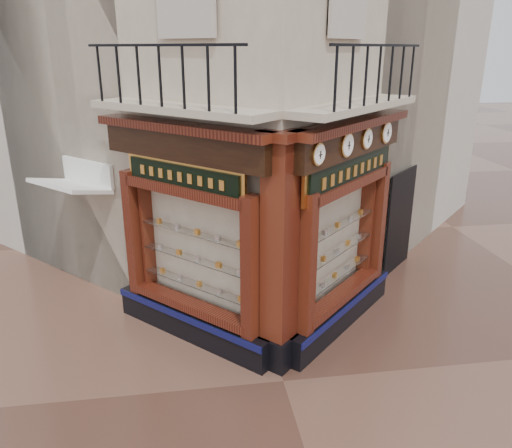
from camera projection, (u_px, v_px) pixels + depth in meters
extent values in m
plane|color=#4A2D22|center=(283.00, 381.00, 8.10)|extent=(80.00, 80.00, 0.00)
cube|color=beige|center=(237.00, 8.00, 11.84)|extent=(11.31, 11.31, 12.00)
cube|color=#BCB5A3|center=(140.00, 33.00, 13.98)|extent=(11.31, 11.31, 11.00)
cube|color=#BCB5A3|center=(312.00, 34.00, 14.66)|extent=(11.31, 11.31, 11.00)
cube|color=black|center=(191.00, 324.00, 9.25)|extent=(2.72, 2.72, 0.55)
cube|color=#0C0F40|center=(184.00, 318.00, 9.03)|extent=(2.50, 2.50, 0.12)
cube|color=#330D09|center=(251.00, 269.00, 7.96)|extent=(0.37, 0.37, 2.45)
cube|color=#330D09|center=(135.00, 233.00, 9.53)|extent=(0.37, 0.37, 2.45)
cube|color=#F9F0BD|center=(201.00, 245.00, 9.00)|extent=(1.80, 1.80, 2.10)
cube|color=black|center=(183.00, 146.00, 8.15)|extent=(2.69, 2.69, 0.50)
cube|color=#330D09|center=(179.00, 127.00, 8.00)|extent=(2.86, 2.86, 0.14)
cube|color=black|center=(341.00, 313.00, 9.64)|extent=(2.72, 2.72, 0.55)
cube|color=#0C0F40|center=(350.00, 306.00, 9.46)|extent=(2.50, 2.50, 0.12)
cube|color=#330D09|center=(306.00, 266.00, 8.08)|extent=(0.37, 0.37, 2.45)
cube|color=#330D09|center=(377.00, 221.00, 10.20)|extent=(0.37, 0.37, 2.45)
cube|color=#F9F0BD|center=(329.00, 238.00, 9.33)|extent=(1.80, 1.80, 2.10)
cube|color=black|center=(351.00, 141.00, 8.54)|extent=(2.69, 2.69, 0.50)
cube|color=#330D09|center=(356.00, 123.00, 8.40)|extent=(2.86, 2.86, 0.14)
cube|color=black|center=(278.00, 349.00, 8.47)|extent=(0.78, 0.78, 0.55)
cube|color=#330D09|center=(280.00, 244.00, 7.83)|extent=(0.64, 0.64, 3.50)
cube|color=#330D09|center=(281.00, 135.00, 7.26)|extent=(0.85, 0.85, 0.14)
cube|color=beige|center=(178.00, 109.00, 7.89)|extent=(2.97, 2.97, 0.12)
cube|color=black|center=(158.00, 45.00, 7.32)|extent=(2.36, 2.36, 0.04)
cube|color=beige|center=(358.00, 106.00, 8.29)|extent=(2.97, 2.97, 0.12)
cube|color=black|center=(381.00, 45.00, 7.79)|extent=(2.36, 2.36, 0.04)
cylinder|color=gold|center=(318.00, 154.00, 7.39)|extent=(0.28, 0.28, 0.35)
cylinder|color=white|center=(320.00, 155.00, 7.38)|extent=(0.22, 0.22, 0.30)
cube|color=black|center=(321.00, 155.00, 7.37)|extent=(0.02, 0.02, 0.12)
cube|color=black|center=(321.00, 155.00, 7.37)|extent=(0.07, 0.07, 0.01)
cylinder|color=gold|center=(347.00, 145.00, 8.10)|extent=(0.32, 0.32, 0.40)
cylinder|color=white|center=(348.00, 145.00, 8.08)|extent=(0.26, 0.26, 0.35)
cube|color=black|center=(349.00, 145.00, 8.07)|extent=(0.02, 0.02, 0.13)
cube|color=black|center=(349.00, 145.00, 8.07)|extent=(0.08, 0.08, 0.01)
cylinder|color=gold|center=(367.00, 139.00, 8.66)|extent=(0.30, 0.30, 0.37)
cylinder|color=white|center=(368.00, 139.00, 8.65)|extent=(0.24, 0.24, 0.32)
cube|color=black|center=(369.00, 139.00, 8.64)|extent=(0.02, 0.02, 0.12)
cube|color=black|center=(369.00, 139.00, 8.64)|extent=(0.07, 0.07, 0.01)
cylinder|color=gold|center=(386.00, 133.00, 9.30)|extent=(0.33, 0.33, 0.41)
cylinder|color=white|center=(387.00, 133.00, 9.29)|extent=(0.26, 0.26, 0.35)
cube|color=black|center=(388.00, 133.00, 9.28)|extent=(0.02, 0.02, 0.14)
cube|color=black|center=(388.00, 133.00, 9.28)|extent=(0.08, 0.08, 0.01)
cube|color=gold|center=(183.00, 176.00, 8.29)|extent=(1.91, 1.91, 0.51)
cube|color=black|center=(182.00, 176.00, 8.26)|extent=(1.78, 1.78, 0.38)
cube|color=gold|center=(351.00, 170.00, 8.69)|extent=(2.29, 2.29, 0.61)
cube|color=black|center=(353.00, 170.00, 8.66)|extent=(2.14, 2.14, 0.46)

